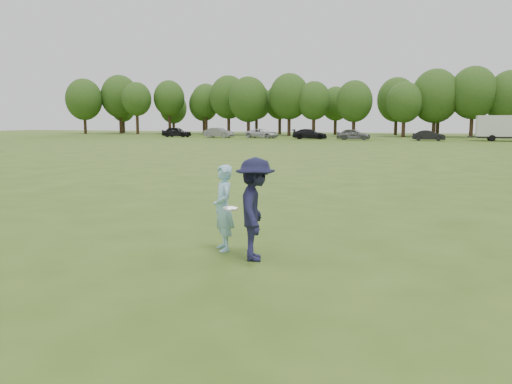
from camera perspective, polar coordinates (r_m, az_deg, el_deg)
ground at (r=9.17m, az=1.48°, el=-8.27°), size 200.00×200.00×0.00m
thrower at (r=9.99m, az=-3.75°, el=-1.83°), size 0.71×0.75×1.73m
defender at (r=9.26m, az=-0.08°, el=-1.97°), size 1.06×1.40×1.93m
car_a at (r=79.28m, az=-9.06°, el=6.79°), size 4.61×1.92×1.56m
car_b at (r=75.36m, az=-4.28°, el=6.77°), size 4.66×1.98×1.49m
car_c at (r=73.58m, az=0.70°, el=6.70°), size 5.07×2.81×1.34m
car_d at (r=69.99m, az=6.16°, el=6.60°), size 5.01×2.56×1.39m
car_e at (r=67.62m, az=11.07°, el=6.49°), size 4.53×2.11×1.50m
car_f at (r=67.32m, az=19.14°, el=6.11°), size 4.05×1.47×1.33m
disc_in_play at (r=9.58m, az=-2.97°, el=-1.88°), size 0.28×0.28×0.06m
cargo_trailer at (r=69.98m, az=27.14°, el=6.64°), size 9.00×2.75×3.20m
treeline at (r=85.35m, az=19.79°, el=10.19°), size 130.35×18.39×11.74m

